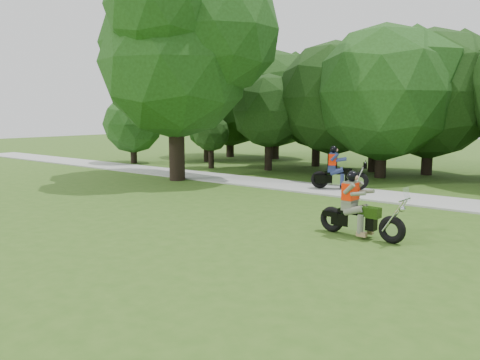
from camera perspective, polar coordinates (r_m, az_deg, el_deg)
The scene contains 5 objects.
ground at distance 9.36m, azimuth 9.96°, elevation -10.19°, with size 100.00×100.00×0.00m, color #325718.
walkway at distance 16.67m, azimuth 22.89°, elevation -2.48°, with size 60.00×2.20×0.06m, color #A0A09A.
big_tree_west at distance 20.95m, azimuth -7.32°, elevation 15.88°, with size 8.64×6.56×9.96m.
chopper_motorcycle at distance 11.46m, azimuth 14.07°, elevation -3.90°, with size 2.20×0.62×1.57m.
touring_motorcycle at distance 18.08m, azimuth 11.62°, elevation 0.80°, with size 2.04×1.27×1.64m.
Camera 1 is at (4.08, -7.90, 2.94)m, focal length 35.00 mm.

